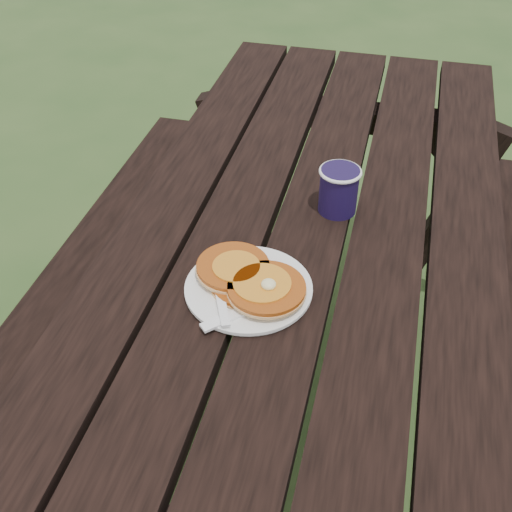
% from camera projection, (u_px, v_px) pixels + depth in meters
% --- Properties ---
extents(ground, '(60.00, 60.00, 0.00)m').
position_uv_depth(ground, '(294.00, 448.00, 1.74)').
color(ground, '#2C471E').
rests_on(ground, ground).
extents(picnic_table, '(1.36, 1.80, 0.75)m').
position_uv_depth(picnic_table, '(300.00, 359.00, 1.51)').
color(picnic_table, black).
rests_on(picnic_table, ground).
extents(plate, '(0.28, 0.28, 0.01)m').
position_uv_depth(plate, '(249.00, 289.00, 1.13)').
color(plate, white).
rests_on(plate, picnic_table).
extents(pancake_stack, '(0.20, 0.17, 0.04)m').
position_uv_depth(pancake_stack, '(250.00, 280.00, 1.11)').
color(pancake_stack, '#AD4D13').
rests_on(pancake_stack, plate).
extents(knife, '(0.14, 0.14, 0.00)m').
position_uv_depth(knife, '(249.00, 308.00, 1.08)').
color(knife, white).
rests_on(knife, plate).
extents(fork, '(0.10, 0.16, 0.01)m').
position_uv_depth(fork, '(221.00, 303.00, 1.08)').
color(fork, white).
rests_on(fork, plate).
extents(coffee_cup, '(0.09, 0.09, 0.10)m').
position_uv_depth(coffee_cup, '(339.00, 188.00, 1.28)').
color(coffee_cup, '#180E35').
rests_on(coffee_cup, picnic_table).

